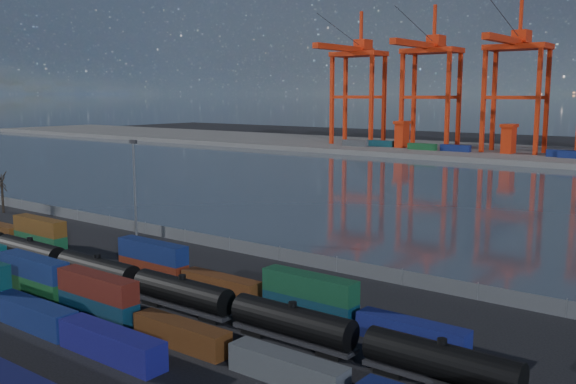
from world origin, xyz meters
The scene contains 12 objects.
ground centered at (0.00, 0.00, 0.00)m, with size 700.00×700.00×0.00m, color black.
harbor_water centered at (0.00, 105.00, 0.01)m, with size 700.00×700.00×0.00m, color #333E4A.
container_row_south centered at (-2.12, -9.17, 1.88)m, with size 140.67×2.59×5.52m.
container_row_mid centered at (0.29, -3.24, 1.89)m, with size 140.58×2.32×4.94m.
container_row_north centered at (-11.74, 10.74, 1.86)m, with size 141.28×2.32×4.95m.
tanker_string centered at (-18.04, 3.79, 2.15)m, with size 122.46×3.00×4.29m.
waterfront_fence centered at (0.00, 28.00, 1.00)m, with size 160.12×0.12×2.20m.
bare_tree centered at (-69.24, 23.47, 4.32)m, with size 2.23×2.33×8.61m.
yard_light_mast centered at (-30.00, 26.00, 9.30)m, with size 1.60×0.40×16.60m.
gantry_cranes centered at (-7.50, 203.40, 37.06)m, with size 198.25×44.64×60.45m.
quay_containers centered at (-11.00, 195.46, 3.30)m, with size 172.58×10.99×2.60m.
straddle_carriers centered at (-2.50, 200.00, 7.82)m, with size 140.00×7.00×11.10m.
Camera 1 is at (56.85, -43.97, 24.26)m, focal length 40.00 mm.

